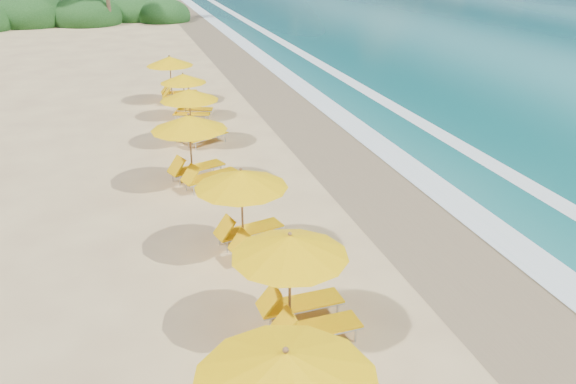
# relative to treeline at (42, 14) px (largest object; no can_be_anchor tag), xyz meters

# --- Properties ---
(ground) EXTENTS (160.00, 160.00, 0.00)m
(ground) POSITION_rel_treeline_xyz_m (9.94, -45.51, -1.00)
(ground) COLOR #D3BA7C
(ground) RESTS_ON ground
(wet_sand) EXTENTS (4.00, 160.00, 0.01)m
(wet_sand) POSITION_rel_treeline_xyz_m (13.94, -45.51, -0.99)
(wet_sand) COLOR olive
(wet_sand) RESTS_ON ground
(surf_foam) EXTENTS (4.00, 160.00, 0.01)m
(surf_foam) POSITION_rel_treeline_xyz_m (16.64, -45.51, -0.97)
(surf_foam) COLOR white
(surf_foam) RESTS_ON ground
(station_3) EXTENTS (2.61, 2.43, 2.36)m
(station_3) POSITION_rel_treeline_xyz_m (8.86, -49.87, 0.33)
(station_3) COLOR olive
(station_3) RESTS_ON ground
(station_4) EXTENTS (2.92, 2.82, 2.37)m
(station_4) POSITION_rel_treeline_xyz_m (8.67, -46.28, 0.33)
(station_4) COLOR olive
(station_4) RESTS_ON ground
(station_5) EXTENTS (3.18, 3.12, 2.46)m
(station_5) POSITION_rel_treeline_xyz_m (8.05, -41.44, 0.38)
(station_5) COLOR olive
(station_5) RESTS_ON ground
(station_6) EXTENTS (3.04, 3.04, 2.28)m
(station_6) POSITION_rel_treeline_xyz_m (8.58, -37.27, 0.28)
(station_6) COLOR olive
(station_6) RESTS_ON ground
(station_7) EXTENTS (2.63, 2.57, 2.07)m
(station_7) POSITION_rel_treeline_xyz_m (8.80, -33.72, 0.16)
(station_7) COLOR olive
(station_7) RESTS_ON ground
(station_8) EXTENTS (2.51, 2.33, 2.29)m
(station_8) POSITION_rel_treeline_xyz_m (8.57, -30.68, 0.29)
(station_8) COLOR olive
(station_8) RESTS_ON ground
(treeline) EXTENTS (25.80, 8.80, 9.74)m
(treeline) POSITION_rel_treeline_xyz_m (0.00, 0.00, 0.00)
(treeline) COLOR #163D14
(treeline) RESTS_ON ground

